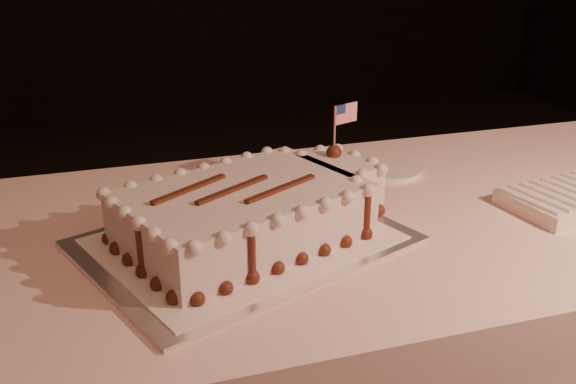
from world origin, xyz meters
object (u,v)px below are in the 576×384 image
object	(u,v)px
cake_board	(244,241)
side_plate	(389,170)
banquet_table	(302,384)
napkin_stack	(565,200)
sheet_cake	(256,209)

from	to	relation	value
cake_board	side_plate	distance (m)	0.46
banquet_table	napkin_stack	xyz separation A→B (m)	(0.51, -0.09, 0.39)
napkin_stack	side_plate	bearing A→B (deg)	131.27
banquet_table	napkin_stack	world-z (taller)	napkin_stack
banquet_table	napkin_stack	bearing A→B (deg)	-10.06
sheet_cake	napkin_stack	world-z (taller)	sheet_cake
cake_board	sheet_cake	distance (m)	0.06
napkin_stack	banquet_table	bearing A→B (deg)	169.94
sheet_cake	cake_board	bearing A→B (deg)	-158.71
napkin_stack	side_plate	size ratio (longest dim) A/B	1.71
cake_board	napkin_stack	bearing A→B (deg)	-24.35
cake_board	side_plate	bearing A→B (deg)	10.55
sheet_cake	napkin_stack	bearing A→B (deg)	-4.31
napkin_stack	cake_board	bearing A→B (deg)	176.76
napkin_stack	side_plate	distance (m)	0.37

